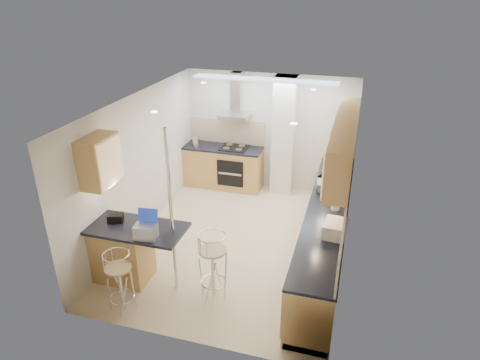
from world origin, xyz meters
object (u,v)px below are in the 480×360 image
(bar_stool_near, at_px, (120,282))
(bread_bin, at_px, (335,229))
(laptop, at_px, (146,231))
(microwave, at_px, (332,182))
(bar_stool_end, at_px, (213,266))

(bar_stool_near, bearing_deg, bread_bin, 27.13)
(laptop, bearing_deg, microwave, 37.15)
(bread_bin, bearing_deg, laptop, -156.86)
(bar_stool_near, xyz_separation_m, bread_bin, (2.73, 1.27, 0.56))
(microwave, bearing_deg, bar_stool_near, 155.27)
(laptop, relative_size, bar_stool_near, 0.32)
(bar_stool_end, bearing_deg, microwave, 3.61)
(bread_bin, bearing_deg, bar_stool_end, -153.54)
(laptop, bearing_deg, bread_bin, 11.00)
(bar_stool_end, relative_size, bread_bin, 2.62)
(bar_stool_end, bearing_deg, bar_stool_near, 157.58)
(bar_stool_end, distance_m, bread_bin, 1.80)
(microwave, relative_size, bar_stool_end, 0.50)
(microwave, bearing_deg, bar_stool_end, 163.96)
(laptop, relative_size, bar_stool_end, 0.29)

